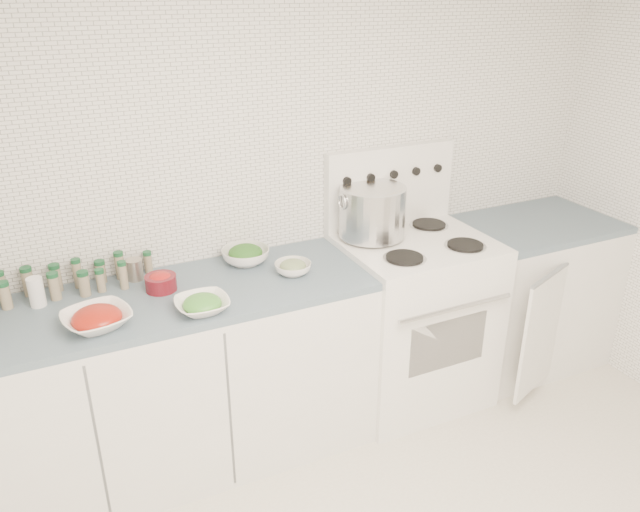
{
  "coord_description": "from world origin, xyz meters",
  "views": [
    {
      "loc": [
        -1.24,
        -1.28,
        2.17
      ],
      "look_at": [
        -0.09,
        1.14,
        0.97
      ],
      "focal_mm": 35.0,
      "sensor_mm": 36.0,
      "label": 1
    }
  ],
  "objects_px": {
    "bowl_tomato": "(97,319)",
    "bowl_snowpea": "(202,304)",
    "stove": "(411,314)",
    "stock_pot": "(372,210)"
  },
  "relations": [
    {
      "from": "stove",
      "to": "bowl_snowpea",
      "type": "height_order",
      "value": "stove"
    },
    {
      "from": "stove",
      "to": "bowl_tomato",
      "type": "xyz_separation_m",
      "value": [
        -1.6,
        -0.15,
        0.44
      ]
    },
    {
      "from": "bowl_tomato",
      "to": "stock_pot",
      "type": "bearing_deg",
      "value": 11.38
    },
    {
      "from": "stock_pot",
      "to": "bowl_snowpea",
      "type": "distance_m",
      "value": 1.06
    },
    {
      "from": "stove",
      "to": "bowl_tomato",
      "type": "height_order",
      "value": "stove"
    },
    {
      "from": "stove",
      "to": "bowl_tomato",
      "type": "bearing_deg",
      "value": -174.74
    },
    {
      "from": "stove",
      "to": "bowl_tomato",
      "type": "relative_size",
      "value": 4.35
    },
    {
      "from": "stove",
      "to": "bowl_snowpea",
      "type": "relative_size",
      "value": 6.1
    },
    {
      "from": "bowl_tomato",
      "to": "bowl_snowpea",
      "type": "distance_m",
      "value": 0.42
    },
    {
      "from": "bowl_snowpea",
      "to": "stove",
      "type": "bearing_deg",
      "value": 9.57
    }
  ]
}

